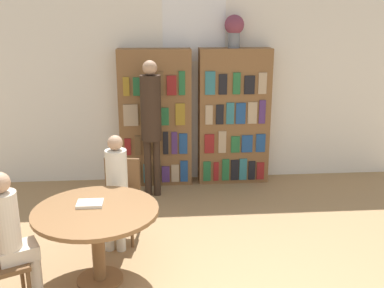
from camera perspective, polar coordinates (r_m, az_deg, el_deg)
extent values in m
cube|color=silver|center=(6.71, 0.22, 7.95)|extent=(6.40, 0.06, 3.00)
cube|color=white|center=(6.61, 0.26, 15.22)|extent=(0.90, 0.01, 1.10)
cube|color=brown|center=(6.60, -4.68, 3.31)|extent=(1.04, 0.32, 2.00)
cube|color=brown|center=(6.67, -8.01, -3.66)|extent=(0.11, 0.02, 0.31)
cube|color=brown|center=(6.66, -6.87, -3.59)|extent=(0.09, 0.02, 0.32)
cube|color=#2D707A|center=(6.66, -5.73, -3.73)|extent=(0.10, 0.02, 0.29)
cube|color=#2D707A|center=(6.65, -4.45, -3.57)|extent=(0.10, 0.02, 0.32)
cube|color=#4C2D6B|center=(6.67, -3.36, -3.84)|extent=(0.11, 0.02, 0.24)
cube|color=tan|center=(6.67, -2.15, -3.74)|extent=(0.11, 0.02, 0.26)
cube|color=navy|center=(6.66, -1.02, -3.47)|extent=(0.11, 0.02, 0.32)
cube|color=maroon|center=(6.54, -8.15, -0.36)|extent=(0.09, 0.02, 0.25)
cube|color=brown|center=(6.53, -6.88, -0.17)|extent=(0.08, 0.02, 0.29)
cube|color=#2D707A|center=(6.53, -5.71, -0.26)|extent=(0.09, 0.02, 0.26)
cube|color=olive|center=(6.53, -4.63, -0.28)|extent=(0.08, 0.02, 0.25)
cube|color=black|center=(6.52, -3.37, 0.12)|extent=(0.08, 0.02, 0.34)
cube|color=#4C2D6B|center=(6.52, -2.25, 0.13)|extent=(0.08, 0.02, 0.33)
cube|color=navy|center=(6.53, -1.12, 0.04)|extent=(0.12, 0.02, 0.30)
cube|color=tan|center=(6.42, -7.79, 3.63)|extent=(0.21, 0.02, 0.31)
cube|color=#236638|center=(6.41, -5.66, 3.74)|extent=(0.19, 0.02, 0.32)
cube|color=#236638|center=(6.42, -3.56, 3.49)|extent=(0.13, 0.02, 0.25)
cube|color=olive|center=(6.42, -1.51, 3.79)|extent=(0.14, 0.02, 0.31)
cube|color=olive|center=(6.35, -8.35, 7.24)|extent=(0.09, 0.02, 0.26)
cube|color=#236638|center=(6.34, -6.88, 7.25)|extent=(0.14, 0.02, 0.26)
cube|color=navy|center=(6.33, -5.42, 7.37)|extent=(0.10, 0.02, 0.27)
cube|color=brown|center=(6.33, -4.04, 7.66)|extent=(0.09, 0.02, 0.33)
cube|color=maroon|center=(6.34, -2.61, 7.44)|extent=(0.14, 0.02, 0.28)
cube|color=#236638|center=(6.34, -1.29, 7.73)|extent=(0.09, 0.02, 0.34)
cube|color=brown|center=(6.69, 5.32, 3.49)|extent=(1.04, 0.32, 2.00)
cube|color=#236638|center=(6.70, 1.91, -3.47)|extent=(0.11, 0.02, 0.30)
cube|color=maroon|center=(6.71, 3.07, -3.49)|extent=(0.08, 0.02, 0.29)
cube|color=#236638|center=(6.73, 4.29, -3.28)|extent=(0.10, 0.02, 0.33)
cube|color=black|center=(6.75, 5.44, -3.30)|extent=(0.11, 0.02, 0.32)
cube|color=#2D707A|center=(6.77, 6.49, -3.21)|extent=(0.11, 0.02, 0.33)
cube|color=black|center=(6.80, 7.60, -3.33)|extent=(0.10, 0.02, 0.29)
cube|color=maroon|center=(6.84, 8.67, -3.39)|extent=(0.11, 0.02, 0.27)
cube|color=maroon|center=(6.57, 2.22, 0.04)|extent=(0.14, 0.02, 0.29)
cube|color=tan|center=(6.59, 3.87, 0.26)|extent=(0.11, 0.02, 0.33)
cube|color=#236638|center=(6.63, 5.53, -0.05)|extent=(0.13, 0.02, 0.25)
cube|color=navy|center=(6.66, 7.01, 0.03)|extent=(0.16, 0.02, 0.26)
cube|color=navy|center=(6.70, 8.70, 0.13)|extent=(0.14, 0.02, 0.27)
cube|color=tan|center=(6.46, 2.17, 3.71)|extent=(0.11, 0.02, 0.28)
cube|color=black|center=(6.48, 3.55, 3.75)|extent=(0.11, 0.02, 0.29)
cube|color=#2D707A|center=(6.50, 4.87, 3.89)|extent=(0.11, 0.02, 0.31)
cube|color=navy|center=(6.52, 6.20, 3.88)|extent=(0.14, 0.02, 0.31)
cube|color=tan|center=(6.56, 7.67, 3.93)|extent=(0.13, 0.02, 0.32)
cube|color=#4C2D6B|center=(6.59, 8.91, 4.05)|extent=(0.09, 0.02, 0.34)
cube|color=#2D707A|center=(6.37, 2.32, 7.73)|extent=(0.14, 0.02, 0.33)
cube|color=black|center=(6.40, 3.94, 7.56)|extent=(0.12, 0.02, 0.29)
cube|color=#236638|center=(6.43, 5.69, 7.65)|extent=(0.11, 0.02, 0.31)
cube|color=black|center=(6.47, 7.31, 7.44)|extent=(0.15, 0.02, 0.26)
cube|color=tan|center=(6.51, 8.94, 7.62)|extent=(0.12, 0.02, 0.31)
cylinder|color=slate|center=(6.53, 5.35, 12.96)|extent=(0.16, 0.16, 0.21)
sphere|color=brown|center=(6.52, 5.40, 14.85)|extent=(0.28, 0.28, 0.28)
cylinder|color=brown|center=(4.60, -11.58, -16.48)|extent=(0.44, 0.44, 0.03)
cylinder|color=brown|center=(4.41, -11.85, -12.59)|extent=(0.12, 0.12, 0.68)
cylinder|color=brown|center=(4.25, -12.13, -8.34)|extent=(1.16, 1.16, 0.04)
cube|color=brown|center=(4.24, -22.98, -13.92)|extent=(0.54, 0.54, 0.04)
cylinder|color=brown|center=(4.51, -20.79, -15.07)|extent=(0.04, 0.04, 0.42)
cube|color=brown|center=(5.11, -9.18, -7.45)|extent=(0.46, 0.46, 0.04)
cube|color=brown|center=(5.18, -8.82, -4.17)|extent=(0.40, 0.10, 0.45)
cylinder|color=brown|center=(5.02, -7.63, -10.72)|extent=(0.04, 0.04, 0.42)
cylinder|color=brown|center=(5.10, -11.42, -10.45)|extent=(0.04, 0.04, 0.42)
cylinder|color=brown|center=(5.32, -6.82, -9.08)|extent=(0.04, 0.04, 0.42)
cylinder|color=brown|center=(5.39, -10.40, -8.85)|extent=(0.04, 0.04, 0.42)
cube|color=beige|center=(4.95, -9.62, -7.25)|extent=(0.28, 0.35, 0.12)
cylinder|color=beige|center=(4.91, -9.56, -3.56)|extent=(0.23, 0.23, 0.50)
sphere|color=tan|center=(4.81, -9.74, 0.16)|extent=(0.16, 0.16, 0.16)
cylinder|color=beige|center=(4.96, -9.06, -10.86)|extent=(0.10, 0.10, 0.46)
cylinder|color=beige|center=(4.99, -10.51, -10.75)|extent=(0.10, 0.10, 0.46)
cube|color=beige|center=(4.21, -21.19, -12.65)|extent=(0.39, 0.36, 0.12)
cylinder|color=beige|center=(4.07, -22.76, -9.00)|extent=(0.24, 0.24, 0.50)
cylinder|color=beige|center=(4.42, -19.48, -15.29)|extent=(0.10, 0.10, 0.46)
cylinder|color=beige|center=(4.31, -19.10, -16.15)|extent=(0.10, 0.10, 0.46)
cylinder|color=#332319|center=(6.27, -5.62, -3.04)|extent=(0.10, 0.10, 0.81)
cylinder|color=#332319|center=(6.27, -4.48, -3.02)|extent=(0.10, 0.10, 0.81)
cylinder|color=#332319|center=(6.04, -5.25, 4.56)|extent=(0.28, 0.28, 0.88)
sphere|color=tan|center=(5.96, -5.39, 9.62)|extent=(0.19, 0.19, 0.19)
cylinder|color=#332319|center=(6.26, -4.52, 7.03)|extent=(0.07, 0.30, 0.07)
cube|color=silver|center=(4.34, -12.83, -7.39)|extent=(0.24, 0.18, 0.03)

